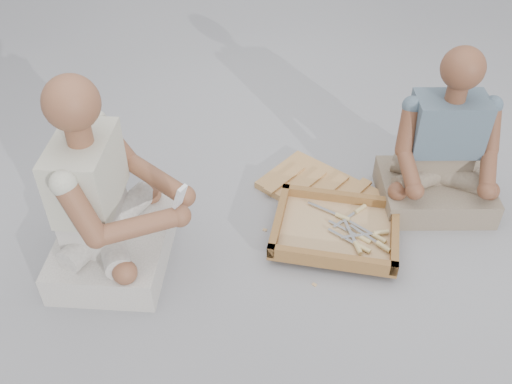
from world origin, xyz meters
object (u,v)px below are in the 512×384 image
(craftsman, at_px, (105,206))
(companion, at_px, (442,157))
(tool_tray, at_px, (336,230))
(carved_panel, at_px, (319,190))

(craftsman, relative_size, companion, 1.11)
(tool_tray, xyz_separation_m, craftsman, (-0.89, -0.44, 0.25))
(craftsman, bearing_deg, companion, 108.65)
(companion, bearing_deg, carved_panel, -6.27)
(tool_tray, bearing_deg, companion, 47.88)
(carved_panel, distance_m, tool_tray, 0.34)
(carved_panel, bearing_deg, craftsman, -135.01)
(tool_tray, distance_m, craftsman, 1.02)
(tool_tray, relative_size, companion, 0.76)
(carved_panel, bearing_deg, companion, 13.69)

